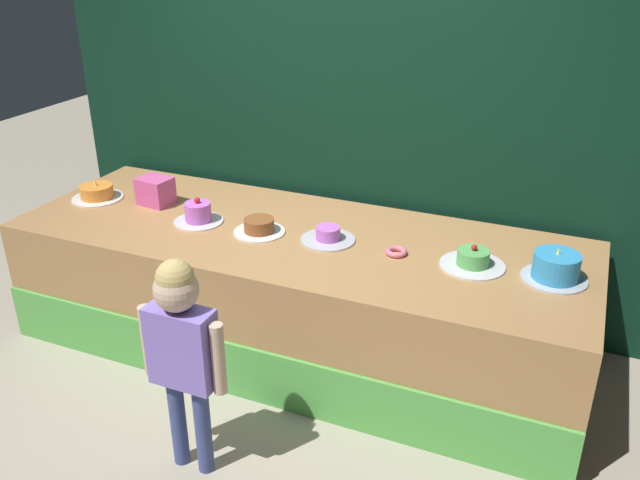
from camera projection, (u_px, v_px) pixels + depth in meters
ground_plane at (254, 399)px, 3.72m from camera, size 12.00×12.00×0.00m
stage_platform at (297, 291)px, 4.05m from camera, size 3.41×1.22×0.77m
curtain_backdrop at (341, 88)px, 4.16m from camera, size 4.05×0.08×2.97m
child_figure at (181, 340)px, 2.95m from camera, size 0.44×0.20×1.13m
pink_box at (155, 191)px, 4.27m from camera, size 0.23×0.19×0.18m
donut at (396, 252)px, 3.63m from camera, size 0.12×0.12×0.03m
cake_far_left at (97, 193)px, 4.37m from camera, size 0.33×0.33×0.14m
cake_left at (198, 214)px, 4.02m from camera, size 0.30×0.30×0.16m
cake_center_left at (259, 227)px, 3.88m from camera, size 0.30×0.30×0.09m
cake_center_right at (328, 236)px, 3.79m from camera, size 0.32×0.32×0.08m
cake_right at (473, 260)px, 3.50m from camera, size 0.35×0.35×0.13m
cake_far_right at (556, 268)px, 3.35m from camera, size 0.33×0.33×0.18m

